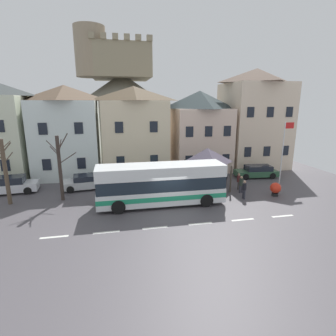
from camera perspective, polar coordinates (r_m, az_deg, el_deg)
ground_plane at (r=19.58m, az=0.48°, el=-9.31°), size 40.00×60.00×0.07m
townhouse_01 at (r=30.50m, az=-20.87°, el=7.44°), size 6.42×6.75×9.48m
townhouse_02 at (r=29.46m, az=-7.19°, el=7.96°), size 6.88×5.29×9.41m
townhouse_03 at (r=31.60m, az=6.69°, el=8.02°), size 6.29×6.63×9.03m
townhouse_04 at (r=34.44m, az=17.99°, el=10.09°), size 7.00×6.91×11.63m
hilltop_castle at (r=52.69m, az=-9.79°, el=12.80°), size 39.16×39.16×20.20m
transit_bus at (r=20.24m, az=-1.50°, el=-3.63°), size 9.72×2.61×3.16m
bus_shelter at (r=24.19m, az=8.44°, el=2.67°), size 3.60×3.60×3.73m
parked_car_00 at (r=26.92m, az=-30.84°, el=-3.15°), size 4.43×2.25×1.47m
parked_car_01 at (r=25.36m, az=-17.31°, el=-2.88°), size 4.07×2.30×1.30m
parked_car_02 at (r=29.48m, az=18.57°, el=-0.72°), size 4.51×2.13×1.27m
parked_car_03 at (r=26.30m, az=7.21°, el=-1.69°), size 4.21×2.34×1.39m
pedestrian_00 at (r=23.93m, az=15.50°, el=-3.22°), size 0.35×0.34×1.51m
pedestrian_01 at (r=22.46m, az=16.12°, el=-4.18°), size 0.32×0.32×1.56m
pedestrian_02 at (r=24.17m, az=10.24°, el=-2.99°), size 0.33×0.33×1.49m
pedestrian_03 at (r=24.85m, az=14.97°, el=-2.54°), size 0.31×0.31×1.50m
public_bench at (r=27.80m, az=11.12°, el=-1.43°), size 1.58×0.48×0.87m
flagpole at (r=27.19m, az=23.68°, el=3.93°), size 0.95×0.10×6.00m
harbour_buoy at (r=24.14m, az=22.16°, el=-4.12°), size 0.90×0.90×1.15m
bare_tree_01 at (r=23.53m, az=-31.63°, el=-0.59°), size 1.33×1.43×5.08m
bare_tree_02 at (r=22.53m, az=-22.26°, el=0.23°), size 2.10×1.63×5.42m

